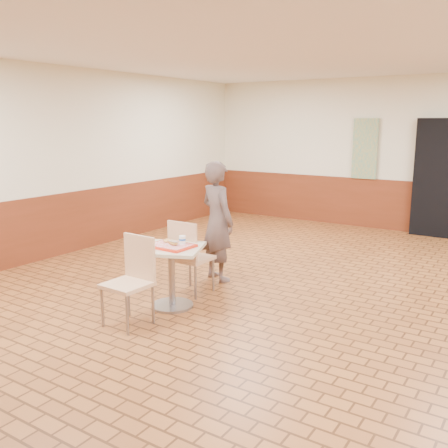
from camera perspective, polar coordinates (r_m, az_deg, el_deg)
The scene contains 11 objects.
room_shell at distance 5.70m, azimuth 6.25°, elevation 5.18°, with size 8.01×10.01×3.01m.
wainscot_band at distance 5.89m, azimuth 6.04°, elevation -4.53°, with size 8.00×10.00×1.00m.
promo_poster at distance 10.49m, azimuth 15.81°, elevation 8.27°, with size 0.50×0.03×1.20m, color gray.
main_table at distance 5.82m, azimuth -6.02°, elevation -4.87°, with size 0.68×0.68×0.72m.
chair_main_front at distance 5.41m, azimuth -10.44°, elevation -5.82°, with size 0.46×0.46×0.95m.
chair_main_back at distance 6.21m, azimuth -4.09°, elevation -3.38°, with size 0.44×0.44×0.95m.
customer at distance 6.73m, azimuth -0.76°, elevation 0.29°, with size 0.59×0.39×1.62m, color brown.
serving_tray at distance 5.76m, azimuth -6.08°, elevation -2.48°, with size 0.49×0.38×0.03m.
ring_donut at distance 5.86m, azimuth -6.45°, elevation -1.91°, with size 0.10×0.10×0.03m, color #DE9F51.
long_john_donut at distance 5.72m, azimuth -5.83°, elevation -2.17°, with size 0.16×0.11×0.05m.
paper_cup at distance 5.75m, azimuth -4.78°, elevation -1.81°, with size 0.08×0.08×0.10m.
Camera 1 is at (2.57, -5.04, 2.13)m, focal length 40.00 mm.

